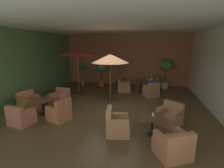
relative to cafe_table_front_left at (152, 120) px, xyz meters
name	(u,v)px	position (x,y,z in m)	size (l,w,h in m)	color
ground_plane	(110,106)	(-2.03, 2.34, -0.56)	(9.47, 10.30, 0.02)	#4F3E24
wall_back_brick	(125,60)	(-2.03, 7.45, 1.34)	(9.47, 0.08, 3.78)	#A46040
wall_left_accent	(25,66)	(-6.72, 2.34, 1.34)	(0.08, 10.30, 3.78)	#547B46
wall_right_plain	(220,72)	(2.67, 2.34, 1.34)	(0.08, 10.30, 3.78)	silver
ceiling_slab	(109,26)	(-2.03, 2.34, 3.25)	(9.47, 10.30, 0.06)	silver
cafe_table_front_left	(152,120)	(0.00, 0.00, 0.00)	(0.81, 0.81, 0.67)	black
armchair_front_left_north	(117,125)	(-1.16, -0.21, -0.22)	(0.88, 0.85, 0.92)	#AE774B
armchair_front_left_east	(173,146)	(0.54, -1.04, -0.24)	(1.08, 1.07, 0.80)	#AE704C
armchair_front_left_south	(170,116)	(0.66, 0.97, -0.24)	(1.06, 1.05, 0.85)	#B17852
cafe_table_front_right	(141,85)	(-0.67, 5.37, -0.06)	(0.66, 0.66, 0.67)	black
armchair_front_right_north	(152,84)	(0.01, 6.29, -0.21)	(1.08, 1.07, 0.94)	#B36C4B
armchair_front_right_east	(123,87)	(-1.80, 5.22, -0.23)	(0.89, 0.86, 0.86)	#AD704A
armchair_front_right_south	(151,91)	(-0.02, 4.45, -0.22)	(1.03, 1.03, 0.88)	#A87952
cafe_table_mid_center	(43,103)	(-4.65, 0.74, -0.05)	(0.73, 0.73, 0.67)	black
armchair_mid_center_north	(60,100)	(-4.46, 1.84, -0.23)	(0.87, 0.91, 0.88)	#AF664F
armchair_mid_center_east	(29,102)	(-5.68, 1.12, -0.23)	(0.95, 1.00, 0.86)	#B07145
armchair_mid_center_south	(21,117)	(-4.83, -0.34, -0.25)	(0.90, 0.85, 0.80)	#B66A53
armchair_mid_center_west	(60,112)	(-3.61, 0.35, -0.23)	(0.99, 0.95, 0.90)	#B46E46
patio_umbrella_tall_red	(110,59)	(-2.21, 3.24, 1.73)	(1.98, 1.98, 2.52)	#2D2D2D
patio_umbrella_center_beige	(77,53)	(-4.45, 4.09, 1.98)	(2.50, 2.50, 2.70)	#2D2D2D
potted_tree_left_corner	(82,70)	(-5.22, 6.51, 0.60)	(0.59, 0.59, 1.67)	#A76049
potted_tree_mid_left	(119,67)	(-2.40, 6.72, 0.88)	(0.66, 0.66, 2.06)	#3F2F35
potted_tree_mid_right	(101,68)	(-3.63, 6.28, 0.86)	(0.89, 0.89, 1.96)	#A96341
potted_tree_right_corner	(166,68)	(0.91, 6.79, 0.91)	(0.80, 0.80, 2.06)	silver
patron_blue_shirt	(151,84)	(-0.04, 4.48, 0.20)	(0.44, 0.39, 0.69)	#2C41A5
patron_by_window	(152,79)	(-0.01, 6.25, 0.16)	(0.47, 0.44, 0.61)	#4D6D54
iced_drink_cup	(153,114)	(0.02, 0.05, 0.17)	(0.08, 0.08, 0.11)	silver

